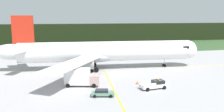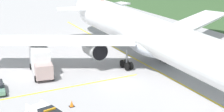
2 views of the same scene
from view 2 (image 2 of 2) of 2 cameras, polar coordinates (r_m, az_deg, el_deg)
The scene contains 6 objects.
ground at distance 54.45m, azimuth 0.78°, elevation -3.93°, with size 320.00×320.00×0.00m, color #A5A1A4.
taxiway_centerline_main at distance 59.16m, azimuth 6.72°, elevation -2.25°, with size 74.60×0.30×0.01m, color yellow.
taxiway_centerline_spur at distance 51.52m, azimuth -13.57°, elevation -5.75°, with size 35.19×0.30×0.01m, color yellow.
airliner at distance 58.11m, azimuth 6.59°, elevation 2.51°, with size 57.02×47.86×14.99m.
catering_truck at distance 58.06m, azimuth -10.28°, elevation -0.72°, with size 7.58×4.09×4.01m.
apron_cone at distance 47.59m, azimuth -5.85°, elevation -6.86°, with size 0.62×0.62×0.78m.
Camera 2 is at (42.68, -27.15, 20.15)m, focal length 63.26 mm.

